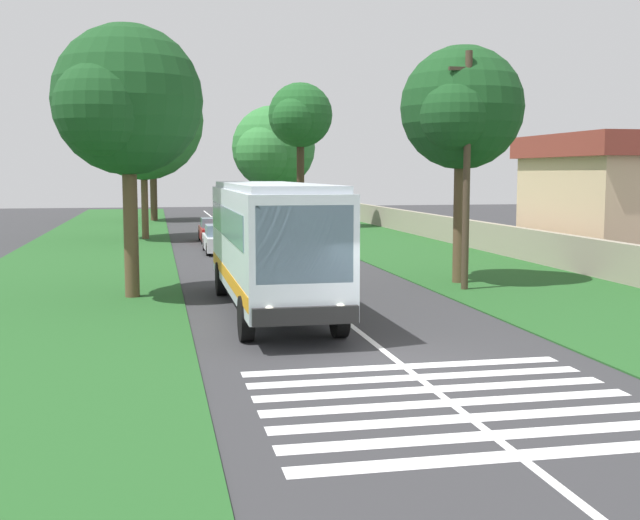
% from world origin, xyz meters
% --- Properties ---
extents(ground, '(160.00, 160.00, 0.00)m').
position_xyz_m(ground, '(0.00, 0.00, 0.00)').
color(ground, '#333335').
extents(grass_verge_left, '(120.00, 8.00, 0.04)m').
position_xyz_m(grass_verge_left, '(15.00, 8.20, 0.02)').
color(grass_verge_left, '#235623').
rests_on(grass_verge_left, ground).
extents(grass_verge_right, '(120.00, 8.00, 0.04)m').
position_xyz_m(grass_verge_right, '(15.00, -8.20, 0.02)').
color(grass_verge_right, '#235623').
rests_on(grass_verge_right, ground).
extents(centre_line, '(110.00, 0.16, 0.01)m').
position_xyz_m(centre_line, '(15.00, 0.00, 0.00)').
color(centre_line, silver).
rests_on(centre_line, ground).
extents(coach_bus, '(11.16, 2.62, 3.73)m').
position_xyz_m(coach_bus, '(6.90, 1.80, 2.15)').
color(coach_bus, silver).
rests_on(coach_bus, ground).
extents(zebra_crossing, '(5.85, 6.80, 0.01)m').
position_xyz_m(zebra_crossing, '(-2.93, 0.00, 0.00)').
color(zebra_crossing, silver).
rests_on(zebra_crossing, ground).
extents(trailing_car_0, '(4.30, 1.78, 1.43)m').
position_xyz_m(trailing_car_0, '(24.56, 1.76, 0.67)').
color(trailing_car_0, silver).
rests_on(trailing_car_0, ground).
extents(trailing_car_1, '(4.30, 1.78, 1.43)m').
position_xyz_m(trailing_car_1, '(30.90, 1.64, 0.67)').
color(trailing_car_1, '#B21E1E').
rests_on(trailing_car_1, ground).
extents(trailing_minibus_0, '(6.00, 2.14, 2.53)m').
position_xyz_m(trailing_minibus_0, '(42.50, -1.63, 1.55)').
color(trailing_minibus_0, '#BFB299').
rests_on(trailing_minibus_0, ground).
extents(roadside_tree_left_0, '(7.60, 6.00, 9.77)m').
position_xyz_m(roadside_tree_left_0, '(52.88, 5.34, 6.64)').
color(roadside_tree_left_0, '#4C3826').
rests_on(roadside_tree_left_0, grass_verge_left).
extents(roadside_tree_left_1, '(8.07, 7.21, 10.75)m').
position_xyz_m(roadside_tree_left_1, '(33.77, 5.79, 7.03)').
color(roadside_tree_left_1, brown).
rests_on(roadside_tree_left_1, grass_verge_left).
extents(roadside_tree_left_2, '(5.59, 4.74, 8.64)m').
position_xyz_m(roadside_tree_left_2, '(10.44, 5.92, 6.17)').
color(roadside_tree_left_2, brown).
rests_on(roadside_tree_left_2, grass_verge_left).
extents(roadside_tree_right_0, '(5.44, 4.64, 10.45)m').
position_xyz_m(roadside_tree_right_0, '(41.59, -5.22, 7.99)').
color(roadside_tree_right_0, '#3D2D1E').
rests_on(roadside_tree_right_0, grass_verge_right).
extents(roadside_tree_right_1, '(5.12, 4.41, 8.51)m').
position_xyz_m(roadside_tree_right_1, '(11.60, -5.72, 6.21)').
color(roadside_tree_right_1, brown).
rests_on(roadside_tree_right_1, grass_verge_right).
extents(roadside_tree_right_2, '(8.61, 7.21, 9.77)m').
position_xyz_m(roadside_tree_right_2, '(53.31, -4.89, 6.01)').
color(roadside_tree_right_2, '#4C3826').
rests_on(roadside_tree_right_2, grass_verge_right).
extents(utility_pole, '(0.24, 1.40, 8.04)m').
position_xyz_m(utility_pole, '(9.81, -5.35, 4.20)').
color(utility_pole, '#473828').
rests_on(utility_pole, grass_verge_right).
extents(roadside_wall, '(70.00, 0.40, 1.45)m').
position_xyz_m(roadside_wall, '(20.00, -11.60, 0.77)').
color(roadside_wall, '#9E937F').
rests_on(roadside_wall, grass_verge_right).
extents(roadside_building, '(8.74, 8.41, 5.77)m').
position_xyz_m(roadside_building, '(17.75, -16.81, 2.95)').
color(roadside_building, beige).
rests_on(roadside_building, ground).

